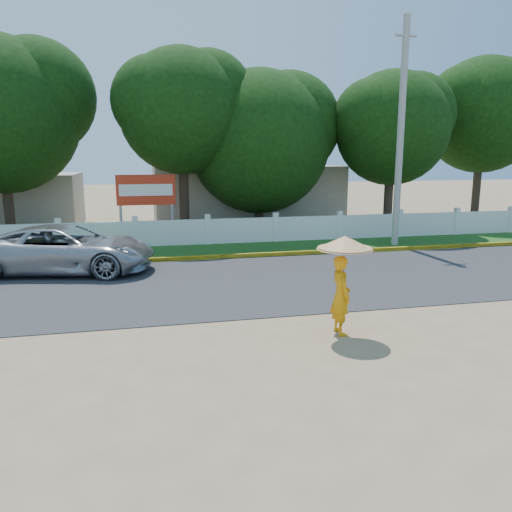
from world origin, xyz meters
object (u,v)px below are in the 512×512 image
Objects in this scene: utility_pole at (401,135)px; billboard at (146,194)px; vehicle at (66,249)px; monk_with_parasol at (343,271)px.

utility_pole is 3.11× the size of billboard.
vehicle is 9.82m from monk_with_parasol.
monk_with_parasol is (6.49, -7.34, 0.60)m from vehicle.
monk_with_parasol is at bearing -73.13° from billboard.
billboard is (-3.82, 12.61, 0.76)m from monk_with_parasol.
billboard is (2.67, 5.27, 1.36)m from vehicle.
utility_pole is 4.34× the size of monk_with_parasol.
utility_pole is 11.95m from monk_with_parasol.
utility_pole is 1.64× the size of vehicle.
billboard reaches higher than monk_with_parasol.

